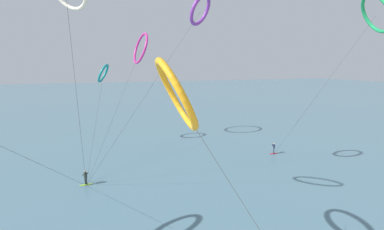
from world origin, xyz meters
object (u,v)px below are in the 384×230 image
Objects in this scene: kite_emerald at (376,14)px; kite_teal at (103,73)px; kite_magenta at (141,48)px; kite_violet at (200,10)px; surfer_lime at (86,179)px; kite_amber at (177,95)px; surfer_crimson at (274,149)px.

kite_emerald is 1.24× the size of kite_teal.
kite_violet is (4.05, -18.17, 2.80)m from kite_magenta.
kite_violet reaches higher than surfer_lime.
kite_magenta is at bearing 67.96° from kite_emerald.
kite_emerald is at bearing 65.14° from kite_teal.
kite_amber is 15.87m from kite_violet.
surfer_crimson is 1.00× the size of surfer_lime.
kite_magenta is at bearing -62.38° from surfer_lime.
kite_violet reaches higher than surfer_crimson.
kite_magenta is 31.38m from kite_amber.
kite_emerald is 1.01× the size of kite_violet.
kite_amber is (-23.55, -7.33, -6.88)m from kite_emerald.
kite_emerald reaches higher than kite_amber.
kite_emerald is (4.04, -10.08, 17.67)m from surfer_crimson.
kite_magenta is 0.92× the size of kite_violet.
kite_violet reaches higher than kite_magenta.
kite_emerald is at bearing 118.42° from kite_violet.
surfer_crimson is 29.12m from kite_teal.
surfer_lime is at bearing 100.75° from kite_emerald.
surfer_lime is 35.83m from kite_emerald.
kite_magenta is at bearing 0.24° from kite_amber.
kite_amber is (-19.51, -17.41, 10.79)m from surfer_crimson.
kite_emerald is at bearing -68.96° from kite_amber.
kite_amber is 0.67× the size of kite_violet.
surfer_crimson is 0.12× the size of kite_amber.
surfer_lime is at bearing -39.37° from kite_magenta.
kite_emerald reaches higher than kite_magenta.
kite_magenta is (-17.61, 13.61, 15.14)m from surfer_crimson.
surfer_crimson is at bearing 154.44° from kite_violet.
surfer_lime is at bearing -50.29° from surfer_crimson.
surfer_crimson is at bearing -119.37° from surfer_lime.
surfer_crimson is 22.95m from kite_violet.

